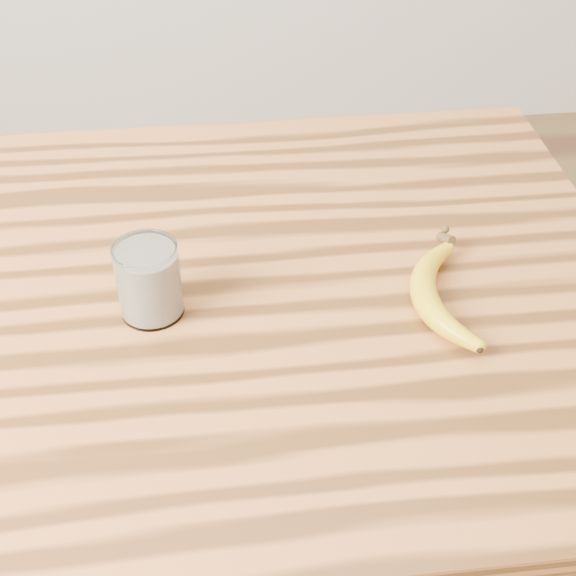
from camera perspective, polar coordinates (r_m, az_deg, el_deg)
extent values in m
cube|color=#AF642E|center=(0.98, -10.24, -1.02)|extent=(1.20, 0.80, 0.04)
cylinder|color=brown|center=(1.60, 11.71, -3.78)|extent=(0.06, 0.06, 0.86)
cylinder|color=white|center=(0.91, -9.87, 0.54)|extent=(0.07, 0.07, 0.09)
torus|color=white|center=(0.88, -10.19, 2.75)|extent=(0.07, 0.07, 0.00)
cylinder|color=white|center=(0.91, -9.85, 0.39)|extent=(0.07, 0.07, 0.08)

